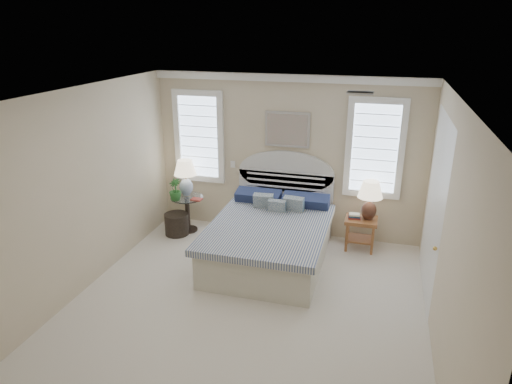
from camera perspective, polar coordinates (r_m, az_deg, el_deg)
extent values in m
cube|color=beige|center=(5.99, -1.60, -14.66)|extent=(4.50, 5.00, 0.01)
cube|color=white|center=(4.97, -1.91, 11.82)|extent=(4.50, 5.00, 0.01)
cube|color=beige|center=(7.62, 3.90, 4.40)|extent=(4.50, 0.02, 2.70)
cube|color=beige|center=(6.34, -21.54, -0.34)|extent=(0.02, 5.00, 2.70)
cube|color=beige|center=(5.18, 22.86, -5.11)|extent=(0.02, 5.00, 2.70)
cube|color=white|center=(7.34, 4.07, 14.05)|extent=(4.50, 0.08, 0.12)
cube|color=#B2B2B2|center=(5.54, 12.91, 12.01)|extent=(0.30, 0.20, 0.02)
cube|color=white|center=(7.90, -2.92, 3.49)|extent=(0.08, 0.01, 0.12)
cube|color=#C9E0FF|center=(7.99, -7.10, 6.89)|extent=(0.90, 0.06, 1.60)
cube|color=#C9E0FF|center=(7.39, 14.63, 5.29)|extent=(0.90, 0.06, 1.60)
cube|color=silver|center=(7.47, 3.92, 7.79)|extent=(0.74, 0.04, 0.58)
cube|color=white|center=(6.33, 21.40, -1.80)|extent=(0.02, 1.80, 2.40)
cube|color=beige|center=(6.95, 1.65, -6.73)|extent=(1.60, 2.10, 0.55)
cube|color=#334678|center=(6.77, 1.57, -4.54)|extent=(1.72, 2.15, 0.10)
cube|color=silver|center=(7.82, 3.67, -1.36)|extent=(1.62, 0.08, 1.10)
cube|color=#1E2B4C|center=(7.59, 0.29, -0.55)|extent=(0.75, 0.31, 0.23)
cube|color=#1E2B4C|center=(7.43, 6.25, -1.14)|extent=(0.75, 0.31, 0.23)
cube|color=#31506F|center=(7.36, 0.94, -1.42)|extent=(0.33, 0.20, 0.34)
cube|color=#31506F|center=(7.25, 4.76, -1.81)|extent=(0.33, 0.20, 0.34)
cube|color=#31506F|center=(7.22, 2.66, -2.05)|extent=(0.28, 0.14, 0.29)
cylinder|color=black|center=(8.17, -8.43, -4.65)|extent=(0.32, 0.32, 0.03)
cylinder|color=black|center=(8.06, -8.53, -2.81)|extent=(0.08, 0.08, 0.60)
cylinder|color=silver|center=(7.94, -8.65, -0.69)|extent=(0.56, 0.56, 0.02)
cube|color=#9E6133|center=(7.43, 13.03, -3.48)|extent=(0.50, 0.40, 0.06)
cube|color=#9E6133|center=(7.57, 12.84, -5.70)|extent=(0.44, 0.34, 0.03)
cube|color=#9E6133|center=(7.42, 11.25, -5.66)|extent=(0.04, 0.04, 0.47)
cube|color=#9E6133|center=(7.69, 11.45, -4.71)|extent=(0.04, 0.04, 0.47)
cube|color=#9E6133|center=(7.41, 14.34, -5.96)|extent=(0.04, 0.04, 0.47)
cube|color=#9E6133|center=(7.68, 14.43, -5.00)|extent=(0.04, 0.04, 0.47)
cylinder|color=black|center=(8.00, -9.89, -3.97)|extent=(0.50, 0.50, 0.37)
cylinder|color=white|center=(8.04, -8.67, -0.21)|extent=(0.15, 0.15, 0.03)
ellipsoid|color=white|center=(8.00, -8.72, 0.62)|extent=(0.27, 0.27, 0.30)
cylinder|color=gold|center=(7.94, -8.79, 1.87)|extent=(0.04, 0.04, 0.11)
cylinder|color=black|center=(7.44, 13.83, -3.15)|extent=(0.14, 0.14, 0.03)
ellipsoid|color=black|center=(7.39, 13.91, -2.27)|extent=(0.26, 0.26, 0.30)
cylinder|color=gold|center=(7.32, 14.03, -0.93)|extent=(0.04, 0.04, 0.11)
imported|color=#2B6B30|center=(7.77, -10.08, 0.29)|extent=(0.25, 0.25, 0.37)
cube|color=maroon|center=(7.77, -7.43, -0.91)|extent=(0.18, 0.13, 0.02)
cube|color=maroon|center=(7.41, 12.19, -3.14)|extent=(0.21, 0.16, 0.03)
cube|color=navy|center=(7.40, 12.21, -2.95)|extent=(0.20, 0.15, 0.03)
cube|color=beige|center=(7.39, 12.22, -2.76)|extent=(0.18, 0.14, 0.03)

